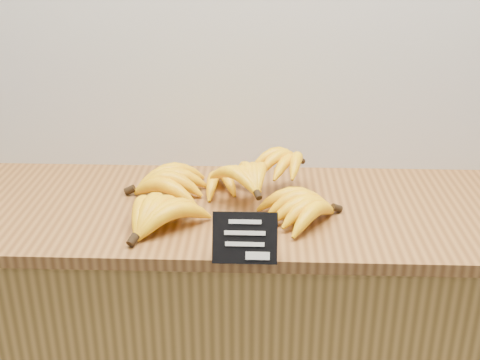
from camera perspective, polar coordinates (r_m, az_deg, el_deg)
The scene contains 4 objects.
counter at distance 1.78m, azimuth 0.06°, elevation -16.30°, with size 1.30×0.50×0.90m, color #A87C36.
counter_top at distance 1.53m, azimuth 0.07°, elevation -2.85°, with size 1.58×0.54×0.03m, color brown.
chalkboard_sign at distance 1.26m, azimuth 0.46°, elevation -5.53°, with size 0.14×0.01×0.11m, color black.
banana_pile at distance 1.50m, azimuth -1.90°, elevation -0.88°, with size 0.56×0.41×0.12m.
Camera 1 is at (-0.09, 1.39, 1.60)m, focal length 45.00 mm.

